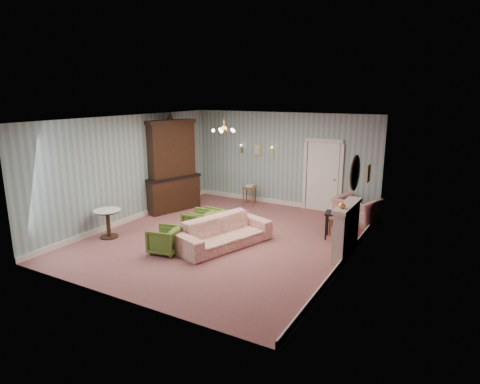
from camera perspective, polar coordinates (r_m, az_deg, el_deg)
The scene contains 27 objects.
floor at distance 10.11m, azimuth -2.11°, elevation -6.40°, with size 7.00×7.00×0.00m, color #9A5C59.
ceiling at distance 9.51m, azimuth -2.27°, elevation 10.22°, with size 7.00×7.00×0.00m, color white.
wall_back at distance 12.77m, azimuth 6.06°, elevation 4.54°, with size 6.00×6.00×0.00m, color gray.
wall_front at distance 7.06m, azimuth -17.20°, elevation -3.65°, with size 6.00×6.00×0.00m, color gray.
wall_left at distance 11.53m, azimuth -15.03°, elevation 3.14°, with size 7.00×7.00×0.00m, color gray.
wall_right at distance 8.57m, azimuth 15.19°, elevation -0.48°, with size 7.00×7.00×0.00m, color gray.
wall_right_floral at distance 8.57m, azimuth 15.09°, elevation -0.47°, with size 7.00×7.00×0.00m, color #C46279.
door at distance 12.35m, azimuth 11.48°, elevation 2.27°, with size 1.12×0.12×2.16m, color white, non-canonical shape.
olive_chair_a at distance 9.25m, azimuth -10.45°, elevation -6.45°, with size 0.63×0.59×0.65m, color #557027.
olive_chair_b at distance 10.19m, azimuth -5.64°, elevation -4.21°, with size 0.69×0.64×0.71m, color #557027.
olive_chair_c at distance 10.11m, azimuth -4.40°, elevation -4.21°, with size 0.72×0.68×0.75m, color #557027.
sofa_chintz at distance 9.44m, azimuth -2.26°, elevation -4.96°, with size 2.33×0.68×0.91m, color #AD4646.
wingback_chair at distance 11.52m, azimuth 15.98°, elevation -1.93°, with size 1.09×0.71×0.95m, color #AD4646.
dresser at distance 12.27m, azimuth -9.58°, elevation 3.99°, with size 0.60×1.73×2.88m, color black, non-canonical shape.
fireplace at distance 9.22m, azimuth 14.63°, elevation -5.08°, with size 0.30×1.40×1.16m, color beige, non-canonical shape.
mantel_vase at distance 8.66m, azimuth 14.08°, elevation -1.74°, with size 0.15×0.15×0.15m, color gold.
oval_mirror at distance 8.87m, azimuth 15.75°, elevation 2.61°, with size 0.04×0.76×0.84m, color white, non-canonical shape.
framed_print at distance 10.22m, azimuth 17.54°, elevation 2.48°, with size 0.04×0.34×0.42m, color gold, non-canonical shape.
coffee_table at distance 10.81m, azimuth 13.55°, elevation -4.30°, with size 0.45×0.81×0.41m, color brown, non-canonical shape.
side_table_black at distance 10.21m, azimuth 13.03°, elevation -4.60°, with size 0.44×0.44×0.66m, color black, non-canonical shape.
pedestal_table at distance 10.52m, azimuth -17.96°, elevation -4.23°, with size 0.65×0.65×0.71m, color black, non-canonical shape.
nesting_table at distance 12.92m, azimuth 1.35°, elevation -0.39°, with size 0.39×0.50×0.65m, color brown, non-canonical shape.
gilt_mirror_back at distance 13.08m, azimuth 2.38°, elevation 5.92°, with size 0.28×0.06×0.36m, color gold, non-canonical shape.
sconce_left at distance 13.31m, azimuth 0.22°, elevation 6.08°, with size 0.16×0.12×0.30m, color gold, non-canonical shape.
sconce_right at distance 12.82m, azimuth 4.54°, elevation 5.73°, with size 0.16×0.12×0.30m, color gold, non-canonical shape.
chandelier at distance 9.53m, azimuth -2.25°, elevation 8.60°, with size 0.56×0.56×0.36m, color gold, non-canonical shape.
burgundy_cushion at distance 11.39m, azimuth 15.56°, elevation -2.05°, with size 0.38×0.10×0.38m, color maroon.
Camera 1 is at (4.97, -8.09, 3.50)m, focal length 30.50 mm.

